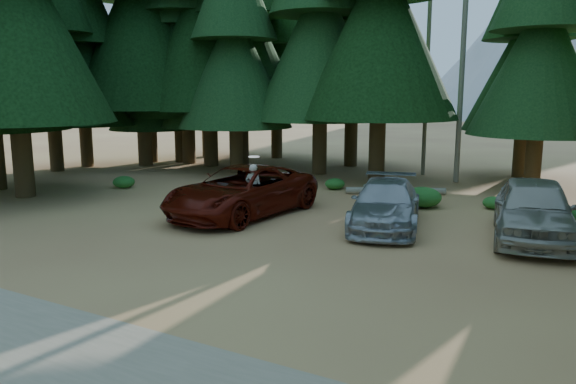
# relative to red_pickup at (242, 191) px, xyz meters

# --- Properties ---
(ground) EXTENTS (160.00, 160.00, 0.00)m
(ground) POSITION_rel_red_pickup_xyz_m (3.93, -3.79, -0.84)
(ground) COLOR #A46A45
(ground) RESTS_ON ground
(gravel_strip) EXTENTS (26.00, 3.50, 0.01)m
(gravel_strip) POSITION_rel_red_pickup_xyz_m (3.93, -10.29, -0.83)
(gravel_strip) COLOR gray
(gravel_strip) RESTS_ON ground
(forest_belt_north) EXTENTS (36.00, 7.00, 22.00)m
(forest_belt_north) POSITION_rel_red_pickup_xyz_m (3.93, 11.21, -0.84)
(forest_belt_north) COLOR black
(forest_belt_north) RESTS_ON ground
(forest_belt_west) EXTENTS (6.00, 22.00, 22.00)m
(forest_belt_west) POSITION_rel_red_pickup_xyz_m (-11.57, 0.21, -0.84)
(forest_belt_west) COLOR black
(forest_belt_west) RESTS_ON ground
(snag_front) EXTENTS (0.24, 0.24, 12.00)m
(snag_front) POSITION_rel_red_pickup_xyz_m (4.73, 10.71, 5.16)
(snag_front) COLOR #736C5C
(snag_front) RESTS_ON ground
(snag_back) EXTENTS (0.20, 0.20, 10.00)m
(snag_back) POSITION_rel_red_pickup_xyz_m (2.73, 12.21, 4.16)
(snag_back) COLOR #736C5C
(snag_back) RESTS_ON ground
(mountain_peak) EXTENTS (48.00, 50.00, 28.00)m
(mountain_peak) POSITION_rel_red_pickup_xyz_m (1.34, 84.45, 11.87)
(mountain_peak) COLOR #989DA1
(mountain_peak) RESTS_ON ground
(red_pickup) EXTENTS (3.28, 6.24, 1.67)m
(red_pickup) POSITION_rel_red_pickup_xyz_m (0.00, 0.00, 0.00)
(red_pickup) COLOR #571007
(red_pickup) RESTS_ON ground
(silver_minivan_center) EXTENTS (3.29, 5.35, 1.45)m
(silver_minivan_center) POSITION_rel_red_pickup_xyz_m (4.82, 0.82, -0.11)
(silver_minivan_center) COLOR #A4A7AC
(silver_minivan_center) RESTS_ON ground
(silver_minivan_right) EXTENTS (2.93, 5.51, 1.78)m
(silver_minivan_right) POSITION_rel_red_pickup_xyz_m (9.00, 1.41, 0.05)
(silver_minivan_right) COLOR #A5A093
(silver_minivan_right) RESTS_ON ground
(frisbee_player) EXTENTS (0.63, 0.46, 1.86)m
(frisbee_player) POSITION_rel_red_pickup_xyz_m (0.51, -0.06, 0.18)
(frisbee_player) COLOR beige
(frisbee_player) RESTS_ON ground
(log_left) EXTENTS (3.75, 2.05, 0.29)m
(log_left) POSITION_rel_red_pickup_xyz_m (3.31, 6.29, -0.69)
(log_left) COLOR #736C5C
(log_left) RESTS_ON ground
(log_mid) EXTENTS (2.97, 1.49, 0.26)m
(log_mid) POSITION_rel_red_pickup_xyz_m (3.23, 6.10, -0.71)
(log_mid) COLOR #736C5C
(log_mid) RESTS_ON ground
(shrub_far_left) EXTENTS (0.95, 0.95, 0.52)m
(shrub_far_left) POSITION_rel_red_pickup_xyz_m (-0.86, 4.54, -0.58)
(shrub_far_left) COLOR #1D6220
(shrub_far_left) RESTS_ON ground
(shrub_left) EXTENTS (0.86, 0.86, 0.47)m
(shrub_left) POSITION_rel_red_pickup_xyz_m (0.63, 6.19, -0.60)
(shrub_left) COLOR #1D6220
(shrub_left) RESTS_ON ground
(shrub_center_left) EXTENTS (1.34, 1.34, 0.73)m
(shrub_center_left) POSITION_rel_red_pickup_xyz_m (4.99, 4.38, -0.47)
(shrub_center_left) COLOR #1D6220
(shrub_center_left) RESTS_ON ground
(shrub_center_right) EXTENTS (0.80, 0.80, 0.44)m
(shrub_center_right) POSITION_rel_red_pickup_xyz_m (7.31, 5.34, -0.62)
(shrub_center_right) COLOR #1D6220
(shrub_center_right) RESTS_ON ground
(shrub_far_right) EXTENTS (1.03, 1.03, 0.56)m
(shrub_far_right) POSITION_rel_red_pickup_xyz_m (8.06, 6.21, -0.56)
(shrub_far_right) COLOR #1D6220
(shrub_far_right) RESTS_ON ground
(shrub_edge_west) EXTENTS (0.94, 0.94, 0.52)m
(shrub_edge_west) POSITION_rel_red_pickup_xyz_m (-7.55, 1.98, -0.58)
(shrub_edge_west) COLOR #1D6220
(shrub_edge_west) RESTS_ON ground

